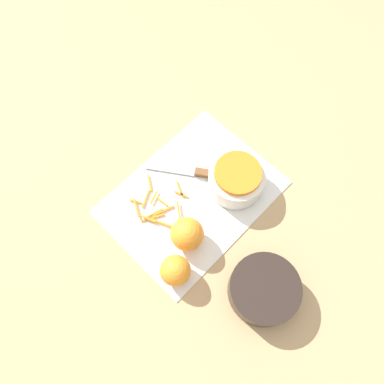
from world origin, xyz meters
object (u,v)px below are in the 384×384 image
at_px(bowl_speckled, 236,178).
at_px(knife, 201,173).
at_px(bowl_dark, 264,290).
at_px(orange_right, 175,270).
at_px(orange_left, 187,234).

distance_m(bowl_speckled, knife, 0.10).
relative_size(bowl_speckled, bowl_dark, 0.89).
xyz_separation_m(bowl_speckled, knife, (0.04, -0.09, -0.03)).
bearing_deg(bowl_dark, orange_right, -57.29).
distance_m(knife, orange_left, 0.19).
xyz_separation_m(knife, orange_right, (0.24, 0.14, 0.03)).
distance_m(bowl_speckled, bowl_dark, 0.28).
bearing_deg(orange_right, bowl_speckled, -168.73).
distance_m(bowl_speckled, orange_right, 0.28).
bearing_deg(orange_left, bowl_speckled, -176.00).
bearing_deg(knife, bowl_speckled, 170.92).
distance_m(bowl_dark, orange_right, 0.21).
bearing_deg(bowl_speckled, orange_right, 11.27).
bearing_deg(orange_left, knife, -147.45).
height_order(knife, orange_left, orange_left).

